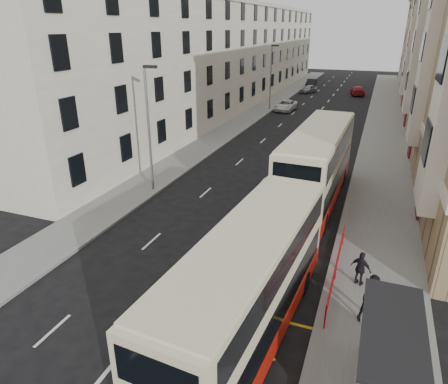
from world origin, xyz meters
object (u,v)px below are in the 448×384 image
at_px(bus_shelter, 396,360).
at_px(car_silver, 309,89).
at_px(double_decker_rear, 317,166).
at_px(pedestrian_far, 361,269).
at_px(street_lamp_far, 271,74).
at_px(car_red, 358,91).
at_px(street_lamp_near, 149,123).
at_px(pedestrian_mid, 373,299).
at_px(white_van, 286,105).
at_px(double_decker_front, 249,287).
at_px(car_dark, 311,83).

distance_m(bus_shelter, car_silver, 60.43).
relative_size(double_decker_rear, pedestrian_far, 7.80).
height_order(street_lamp_far, pedestrian_far, street_lamp_far).
distance_m(car_silver, car_red, 7.77).
height_order(street_lamp_near, car_silver, street_lamp_near).
height_order(street_lamp_near, pedestrian_mid, street_lamp_near).
relative_size(double_decker_rear, white_van, 2.49).
xyz_separation_m(double_decker_front, double_decker_rear, (0.24, 12.83, 0.22)).
bearing_deg(street_lamp_far, double_decker_front, -76.07).
bearing_deg(bus_shelter, pedestrian_far, 100.22).
bearing_deg(double_decker_front, double_decker_rear, 92.88).
height_order(street_lamp_near, pedestrian_far, street_lamp_near).
bearing_deg(car_silver, pedestrian_far, -56.66).
bearing_deg(pedestrian_mid, car_dark, 75.30).
bearing_deg(double_decker_rear, pedestrian_far, -66.98).
bearing_deg(pedestrian_mid, double_decker_front, -175.56).
relative_size(pedestrian_mid, car_silver, 0.51).
distance_m(double_decker_rear, pedestrian_mid, 11.19).
distance_m(double_decker_front, pedestrian_mid, 4.77).
bearing_deg(street_lamp_far, pedestrian_far, -69.45).
relative_size(bus_shelter, car_silver, 1.12).
xyz_separation_m(double_decker_rear, pedestrian_far, (3.22, -8.25, -1.49)).
height_order(bus_shelter, pedestrian_far, bus_shelter).
height_order(double_decker_rear, car_red, double_decker_rear).
bearing_deg(bus_shelter, street_lamp_near, 139.86).
relative_size(double_decker_front, car_silver, 2.88).
bearing_deg(street_lamp_near, car_dark, 88.44).
distance_m(bus_shelter, double_decker_front, 4.84).
distance_m(bus_shelter, street_lamp_far, 44.94).
relative_size(pedestrian_far, white_van, 0.32).
height_order(double_decker_front, pedestrian_far, double_decker_front).
height_order(pedestrian_far, car_red, pedestrian_far).
distance_m(double_decker_rear, pedestrian_far, 8.98).
bearing_deg(white_van, car_dark, 94.21).
relative_size(street_lamp_far, car_red, 1.64).
bearing_deg(bus_shelter, double_decker_front, 160.98).
bearing_deg(car_dark, pedestrian_mid, -80.32).
relative_size(double_decker_front, pedestrian_mid, 5.67).
relative_size(street_lamp_far, double_decker_rear, 0.67).
height_order(street_lamp_near, car_red, street_lamp_near).
height_order(double_decker_rear, white_van, double_decker_rear).
relative_size(street_lamp_near, double_decker_rear, 0.67).
xyz_separation_m(street_lamp_near, pedestrian_mid, (14.12, -8.44, -3.52)).
xyz_separation_m(bus_shelter, car_dark, (-13.23, 65.85, -1.41)).
height_order(bus_shelter, street_lamp_near, street_lamp_near).
relative_size(double_decker_front, car_dark, 2.46).
xyz_separation_m(bus_shelter, car_red, (-4.79, 59.61, -1.43)).
distance_m(double_decker_front, car_silver, 58.09).
xyz_separation_m(street_lamp_near, car_silver, (2.16, 46.70, -3.99)).
relative_size(double_decker_front, double_decker_rear, 0.92).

